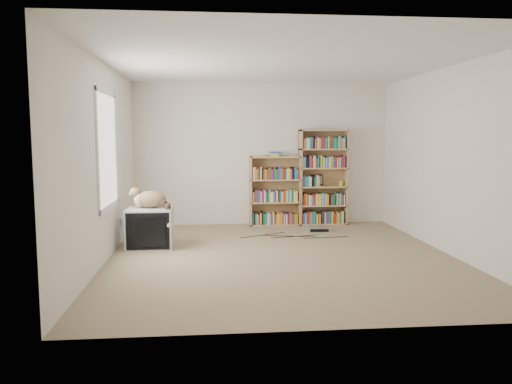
{
  "coord_description": "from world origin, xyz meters",
  "views": [
    {
      "loc": [
        -0.94,
        -6.36,
        1.59
      ],
      "look_at": [
        -0.25,
        1.0,
        0.75
      ],
      "focal_mm": 35.0,
      "sensor_mm": 36.0,
      "label": 1
    }
  ],
  "objects": [
    {
      "name": "ceiling",
      "position": [
        0.0,
        0.0,
        2.5
      ],
      "size": [
        4.5,
        5.0,
        0.02
      ],
      "primitive_type": "cube",
      "color": "white",
      "rests_on": "wall_back"
    },
    {
      "name": "dvd_player",
      "position": [
        0.84,
        1.66,
        0.04
      ],
      "size": [
        0.37,
        0.27,
        0.08
      ],
      "primitive_type": "cube",
      "rotation": [
        0.0,
        0.0,
        -0.03
      ],
      "color": "#B6B6BB",
      "rests_on": "floor"
    },
    {
      "name": "bookcase_short",
      "position": [
        0.22,
        2.36,
        0.56
      ],
      "size": [
        0.89,
        0.3,
        1.22
      ],
      "color": "tan",
      "rests_on": "floor"
    },
    {
      "name": "framed_print",
      "position": [
        1.03,
        2.44,
        0.79
      ],
      "size": [
        0.15,
        0.05,
        0.2
      ],
      "primitive_type": "cube",
      "rotation": [
        -0.17,
        0.0,
        0.0
      ],
      "color": "black",
      "rests_on": "bookcase_tall"
    },
    {
      "name": "floor_cables",
      "position": [
        0.28,
        1.41,
        0.0
      ],
      "size": [
        1.2,
        0.7,
        0.01
      ],
      "primitive_type": null,
      "color": "black",
      "rests_on": "floor"
    },
    {
      "name": "wall_back",
      "position": [
        0.0,
        2.5,
        1.25
      ],
      "size": [
        4.5,
        0.02,
        2.5
      ],
      "primitive_type": "cube",
      "color": "white",
      "rests_on": "floor"
    },
    {
      "name": "floor",
      "position": [
        0.0,
        0.0,
        0.0
      ],
      "size": [
        4.5,
        5.0,
        0.01
      ],
      "primitive_type": "cube",
      "color": "gray",
      "rests_on": "ground"
    },
    {
      "name": "green_mug",
      "position": [
        1.41,
        2.34,
        0.74
      ],
      "size": [
        0.08,
        0.08,
        0.09
      ],
      "primitive_type": "cylinder",
      "color": "#A0C137",
      "rests_on": "bookcase_tall"
    },
    {
      "name": "crt_tv",
      "position": [
        -1.79,
        0.75,
        0.28
      ],
      "size": [
        0.64,
        0.59,
        0.56
      ],
      "rotation": [
        0.0,
        0.0,
        0.0
      ],
      "color": "#AEAEB1",
      "rests_on": "floor"
    },
    {
      "name": "book_stack",
      "position": [
        0.2,
        2.38,
        1.26
      ],
      "size": [
        0.19,
        0.25,
        0.08
      ],
      "primitive_type": "cube",
      "color": "#AB2E16",
      "rests_on": "bookcase_short"
    },
    {
      "name": "wall_right",
      "position": [
        2.25,
        0.0,
        1.25
      ],
      "size": [
        0.02,
        5.0,
        2.5
      ],
      "primitive_type": "cube",
      "color": "white",
      "rests_on": "floor"
    },
    {
      "name": "window",
      "position": [
        -2.24,
        0.2,
        1.4
      ],
      "size": [
        0.02,
        1.22,
        1.52
      ],
      "primitive_type": "cube",
      "color": "white",
      "rests_on": "wall_left"
    },
    {
      "name": "cat",
      "position": [
        -1.74,
        0.76,
        0.65
      ],
      "size": [
        0.64,
        0.52,
        0.53
      ],
      "rotation": [
        0.0,
        0.0,
        -0.08
      ],
      "color": "#382517",
      "rests_on": "crt_tv"
    },
    {
      "name": "wall_left",
      "position": [
        -2.25,
        0.0,
        1.25
      ],
      "size": [
        0.02,
        5.0,
        2.5
      ],
      "primitive_type": "cube",
      "color": "white",
      "rests_on": "floor"
    },
    {
      "name": "wall_front",
      "position": [
        0.0,
        -2.5,
        1.25
      ],
      "size": [
        4.5,
        0.02,
        2.5
      ],
      "primitive_type": "cube",
      "color": "white",
      "rests_on": "floor"
    },
    {
      "name": "wall_outlet",
      "position": [
        -2.24,
        1.09,
        0.32
      ],
      "size": [
        0.01,
        0.08,
        0.13
      ],
      "primitive_type": "cube",
      "color": "silver",
      "rests_on": "wall_left"
    },
    {
      "name": "bookcase_tall",
      "position": [
        1.08,
        2.36,
        0.81
      ],
      "size": [
        0.84,
        0.3,
        1.69
      ],
      "color": "tan",
      "rests_on": "floor"
    }
  ]
}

